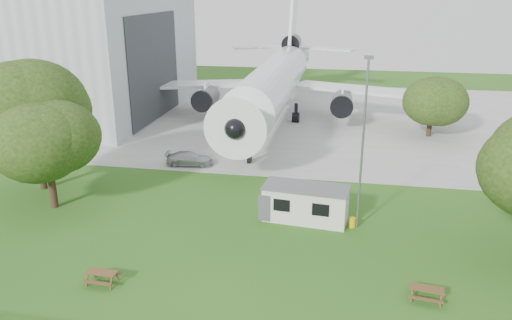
% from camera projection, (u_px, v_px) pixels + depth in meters
% --- Properties ---
extents(ground, '(160.00, 160.00, 0.00)m').
position_uv_depth(ground, '(224.00, 261.00, 31.24)').
color(ground, '#3D7322').
extents(concrete_apron, '(120.00, 46.00, 0.03)m').
position_uv_depth(concrete_apron, '(292.00, 116.00, 66.57)').
color(concrete_apron, '#B7B7B2').
rests_on(concrete_apron, ground).
extents(hangar, '(43.00, 31.00, 18.55)m').
position_uv_depth(hangar, '(16.00, 40.00, 68.08)').
color(hangar, '#B2B7BC').
rests_on(hangar, ground).
extents(airliner, '(46.36, 47.73, 17.69)m').
position_uv_depth(airliner, '(276.00, 79.00, 63.20)').
color(airliner, white).
rests_on(airliner, ground).
extents(site_cabin, '(6.88, 3.36, 2.62)m').
position_uv_depth(site_cabin, '(306.00, 203.00, 36.37)').
color(site_cabin, silver).
rests_on(site_cabin, ground).
extents(picnic_west, '(1.85, 1.56, 0.76)m').
position_uv_depth(picnic_west, '(103.00, 283.00, 28.85)').
color(picnic_west, brown).
rests_on(picnic_west, ground).
extents(picnic_east, '(1.99, 1.73, 0.76)m').
position_uv_depth(picnic_east, '(425.00, 300.00, 27.32)').
color(picnic_east, brown).
rests_on(picnic_east, ground).
extents(lamp_mast, '(0.16, 0.16, 12.00)m').
position_uv_depth(lamp_mast, '(362.00, 147.00, 33.66)').
color(lamp_mast, slate).
rests_on(lamp_mast, ground).
extents(tree_west_big, '(9.51, 9.51, 11.52)m').
position_uv_depth(tree_west_big, '(33.00, 111.00, 40.36)').
color(tree_west_big, '#382619').
rests_on(tree_west_big, ground).
extents(tree_west_small, '(7.75, 7.75, 9.64)m').
position_uv_depth(tree_west_small, '(45.00, 136.00, 37.05)').
color(tree_west_small, '#382619').
rests_on(tree_west_small, ground).
extents(tree_far_apron, '(6.48, 6.48, 7.71)m').
position_uv_depth(tree_far_apron, '(433.00, 98.00, 56.05)').
color(tree_far_apron, '#382619').
rests_on(tree_far_apron, ground).
extents(car_apron_van, '(4.67, 2.40, 1.30)m').
position_uv_depth(car_apron_van, '(189.00, 159.00, 47.89)').
color(car_apron_van, '#B7B9BF').
rests_on(car_apron_van, ground).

